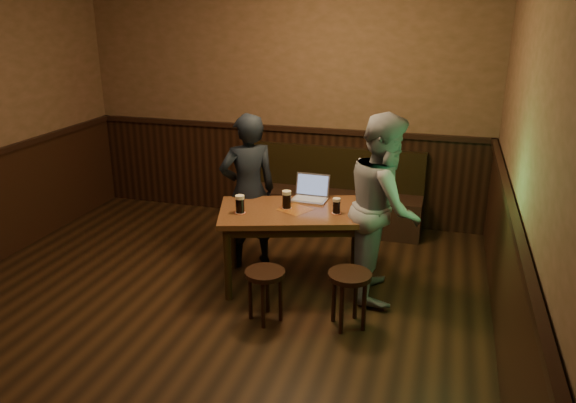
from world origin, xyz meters
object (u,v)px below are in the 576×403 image
(pub_table, at_px, (295,219))
(stool_left, at_px, (265,281))
(pint_right, at_px, (336,206))
(stool_right, at_px, (349,284))
(person_grey, at_px, (384,207))
(bench, at_px, (329,202))
(laptop, at_px, (311,193))
(person_suit, at_px, (248,191))
(pint_left, at_px, (240,204))
(pint_mid, at_px, (287,199))

(pub_table, distance_m, stool_left, 0.79)
(pint_right, bearing_deg, stool_right, -68.76)
(person_grey, bearing_deg, bench, 20.39)
(bench, height_order, laptop, laptop)
(bench, relative_size, laptop, 6.42)
(bench, bearing_deg, stool_left, -91.41)
(stool_left, xyz_separation_m, pint_right, (0.44, 0.75, 0.46))
(stool_left, relative_size, laptop, 1.34)
(stool_right, bearing_deg, stool_left, -171.77)
(pint_right, bearing_deg, person_suit, 164.11)
(stool_left, distance_m, stool_right, 0.70)
(pint_left, bearing_deg, pub_table, 25.86)
(pub_table, bearing_deg, pint_mid, 153.98)
(stool_left, relative_size, person_suit, 0.29)
(laptop, bearing_deg, stool_left, -94.72)
(stool_right, bearing_deg, bench, 106.38)
(stool_left, distance_m, person_grey, 1.26)
(pint_right, height_order, person_suit, person_suit)
(pub_table, distance_m, pint_right, 0.42)
(person_suit, height_order, person_grey, person_grey)
(bench, xyz_separation_m, person_grey, (0.81, -1.49, 0.53))
(pint_right, bearing_deg, pint_mid, 179.46)
(stool_right, height_order, pint_mid, pint_mid)
(stool_left, bearing_deg, person_grey, 41.93)
(bench, bearing_deg, laptop, -86.88)
(bench, xyz_separation_m, person_suit, (-0.57, -1.25, 0.48))
(stool_left, relative_size, pint_left, 2.71)
(stool_right, distance_m, laptop, 1.21)
(person_suit, bearing_deg, laptop, 149.58)
(pint_right, distance_m, person_grey, 0.43)
(laptop, bearing_deg, pint_left, -131.70)
(person_suit, bearing_deg, person_grey, 134.86)
(bench, xyz_separation_m, pint_mid, (-0.09, -1.52, 0.52))
(stool_right, relative_size, pint_mid, 2.82)
(bench, xyz_separation_m, stool_right, (0.64, -2.17, 0.08))
(pub_table, bearing_deg, person_suit, 136.09)
(pint_left, distance_m, pint_right, 0.88)
(laptop, xyz_separation_m, person_suit, (-0.63, -0.05, -0.02))
(pub_table, bearing_deg, stool_left, -111.94)
(pint_left, relative_size, pint_right, 1.16)
(stool_right, xyz_separation_m, person_grey, (0.17, 0.68, 0.46))
(bench, distance_m, stool_left, 2.27)
(stool_right, distance_m, person_suit, 1.57)
(stool_left, distance_m, person_suit, 1.22)
(bench, xyz_separation_m, stool_left, (-0.06, -2.27, 0.06))
(pint_left, bearing_deg, pint_right, 15.30)
(laptop, relative_size, person_grey, 0.20)
(stool_left, relative_size, pint_right, 3.13)
(bench, height_order, pub_table, bench)
(pub_table, xyz_separation_m, person_suit, (-0.57, 0.28, 0.14))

